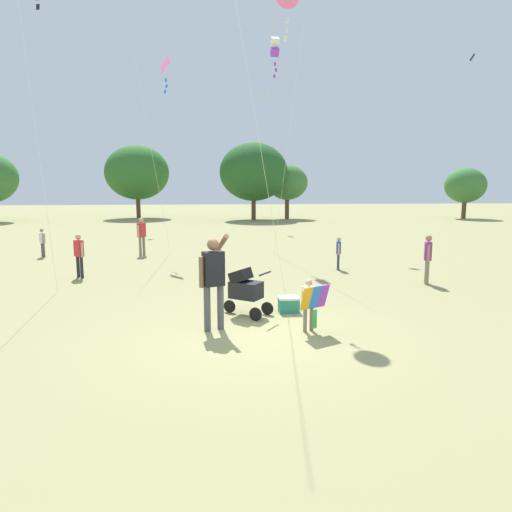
{
  "coord_description": "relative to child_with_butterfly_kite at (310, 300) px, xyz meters",
  "views": [
    {
      "loc": [
        -0.72,
        -8.21,
        2.76
      ],
      "look_at": [
        0.18,
        1.15,
        1.3
      ],
      "focal_mm": 31.83,
      "sensor_mm": 36.0,
      "label": 1
    }
  ],
  "objects": [
    {
      "name": "ground_plane",
      "position": [
        -1.09,
        -0.0,
        -0.61
      ],
      "size": [
        120.0,
        120.0,
        0.0
      ],
      "primitive_type": "plane",
      "color": "#938E5B"
    },
    {
      "name": "treeline_distant",
      "position": [
        -6.14,
        29.92,
        2.97
      ],
      "size": [
        45.06,
        7.87,
        6.2
      ],
      "color": "brown",
      "rests_on": "ground"
    },
    {
      "name": "child_with_butterfly_kite",
      "position": [
        0.0,
        0.0,
        0.0
      ],
      "size": [
        0.6,
        0.48,
        1.02
      ],
      "color": "#7F705B",
      "rests_on": "ground"
    },
    {
      "name": "person_adult_flyer",
      "position": [
        -1.81,
        0.28,
        0.46
      ],
      "size": [
        0.58,
        0.67,
        1.86
      ],
      "color": "#4C4C51",
      "rests_on": "ground"
    },
    {
      "name": "stroller",
      "position": [
        -1.14,
        1.23,
        -0.01
      ],
      "size": [
        1.06,
        0.89,
        1.03
      ],
      "color": "black",
      "rests_on": "ground"
    },
    {
      "name": "kite_adult_black",
      "position": [
        0.07,
        3.57,
        6.6
      ],
      "size": [
        2.04,
        3.56,
        7.57
      ],
      "color": "pink",
      "rests_on": "ground"
    },
    {
      "name": "kite_orange_delta",
      "position": [
        -3.59,
        10.56,
        6.5
      ],
      "size": [
        1.06,
        3.01,
        7.87
      ],
      "color": "pink",
      "rests_on": "ground"
    },
    {
      "name": "kite_blue_high",
      "position": [
        0.66,
        9.92,
        7.32
      ],
      "size": [
        0.6,
        3.63,
        8.37
      ],
      "color": "white",
      "rests_on": "ground"
    },
    {
      "name": "distant_kites_cluster",
      "position": [
        4.92,
        21.8,
        10.83
      ],
      "size": [
        22.03,
        11.54,
        8.62
      ],
      "color": "yellow"
    },
    {
      "name": "person_red_shirt",
      "position": [
        -8.42,
        10.02,
        0.04
      ],
      "size": [
        0.27,
        0.29,
        1.12
      ],
      "color": "#4C4C51",
      "rests_on": "ground"
    },
    {
      "name": "person_sitting_far",
      "position": [
        2.32,
        6.26,
        0.03
      ],
      "size": [
        0.2,
        0.34,
        1.09
      ],
      "color": "#33384C",
      "rests_on": "ground"
    },
    {
      "name": "person_couple_left",
      "position": [
        -4.63,
        10.11,
        0.27
      ],
      "size": [
        0.33,
        0.44,
        1.51
      ],
      "color": "#7F705B",
      "rests_on": "ground"
    },
    {
      "name": "person_kid_running",
      "position": [
        4.21,
        3.87,
        0.21
      ],
      "size": [
        0.28,
        0.42,
        1.4
      ],
      "color": "#7F705B",
      "rests_on": "ground"
    },
    {
      "name": "person_back_turned",
      "position": [
        -5.83,
        5.74,
        0.17
      ],
      "size": [
        0.33,
        0.33,
        1.33
      ],
      "color": "#232328",
      "rests_on": "ground"
    },
    {
      "name": "cooler_box",
      "position": [
        -0.17,
        1.37,
        -0.44
      ],
      "size": [
        0.45,
        0.33,
        0.35
      ],
      "color": "#288466",
      "rests_on": "ground"
    }
  ]
}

